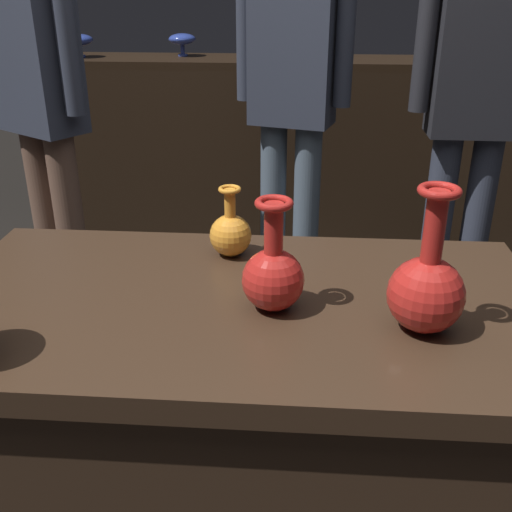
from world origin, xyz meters
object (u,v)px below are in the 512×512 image
object	(u,v)px
vase_centerpiece	(273,274)
vase_left_accent	(230,233)
shelf_vase_center	(282,46)
visitor_near_left	(38,83)
shelf_vase_far_right	(489,44)
shelf_vase_left	(182,40)
vase_right_accent	(426,288)
shelf_vase_far_left	(79,40)
visitor_center_back	(293,82)
visitor_near_right	(477,88)

from	to	relation	value
vase_centerpiece	vase_left_accent	world-z (taller)	vase_centerpiece
shelf_vase_center	vase_centerpiece	bearing A→B (deg)	-88.30
vase_centerpiece	vase_left_accent	size ratio (longest dim) A/B	1.36
visitor_near_left	shelf_vase_far_right	bearing A→B (deg)	-116.58
shelf_vase_left	shelf_vase_far_right	bearing A→B (deg)	-0.50
visitor_near_left	vase_left_accent	bearing A→B (deg)	163.54
vase_left_accent	shelf_vase_center	size ratio (longest dim) A/B	1.46
vase_right_accent	shelf_vase_center	xyz separation A→B (m)	(-0.34, 2.28, 0.17)
shelf_vase_far_right	shelf_vase_far_left	size ratio (longest dim) A/B	0.89
shelf_vase_far_left	visitor_near_left	distance (m)	1.05
shelf_vase_center	visitor_near_left	size ratio (longest dim) A/B	0.06
vase_left_accent	shelf_vase_far_right	xyz separation A→B (m)	(1.08, 2.04, 0.21)
vase_left_accent	visitor_center_back	size ratio (longest dim) A/B	0.10
shelf_vase_center	visitor_center_back	bearing A→B (deg)	-84.70
shelf_vase_far_right	shelf_vase_left	xyz separation A→B (m)	(-1.56, 0.01, 0.01)
shelf_vase_far_left	visitor_near_left	world-z (taller)	visitor_near_left
shelf_vase_far_right	visitor_center_back	size ratio (longest dim) A/B	0.08
vase_left_accent	shelf_vase_far_left	distance (m)	2.21
shelf_vase_center	shelf_vase_far_right	distance (m)	1.04
shelf_vase_left	visitor_near_left	bearing A→B (deg)	-105.82
shelf_vase_center	shelf_vase_far_left	distance (m)	1.04
visitor_near_right	visitor_center_back	xyz separation A→B (m)	(-0.66, 0.19, -0.02)
visitor_center_back	shelf_vase_center	bearing A→B (deg)	-68.33
vase_right_accent	visitor_near_right	bearing A→B (deg)	73.16
visitor_near_left	visitor_center_back	bearing A→B (deg)	-129.80
shelf_vase_center	shelf_vase_far_left	xyz separation A→B (m)	(-1.04, -0.03, 0.02)
visitor_center_back	shelf_vase_far_right	bearing A→B (deg)	-123.21
shelf_vase_far_left	shelf_vase_left	distance (m)	0.53
vase_left_accent	shelf_vase_left	world-z (taller)	shelf_vase_left
shelf_vase_center	shelf_vase_left	size ratio (longest dim) A/B	0.78
shelf_vase_far_right	visitor_center_back	bearing A→B (deg)	-139.59
vase_centerpiece	shelf_vase_far_right	distance (m)	2.48
shelf_vase_far_right	shelf_vase_far_left	xyz separation A→B (m)	(-2.08, -0.08, 0.01)
vase_centerpiece	visitor_center_back	bearing A→B (deg)	89.77
shelf_vase_left	visitor_near_left	xyz separation A→B (m)	(-0.32, -1.12, -0.05)
vase_centerpiece	shelf_vase_left	world-z (taller)	shelf_vase_left
vase_left_accent	visitor_near_left	size ratio (longest dim) A/B	0.09
visitor_near_left	visitor_center_back	xyz separation A→B (m)	(0.91, 0.28, -0.03)
shelf_vase_left	vase_left_accent	bearing A→B (deg)	-76.83
visitor_near_left	visitor_near_right	world-z (taller)	visitor_near_left
visitor_near_left	visitor_near_right	distance (m)	1.57
vase_left_accent	shelf_vase_far_left	bearing A→B (deg)	117.01
vase_right_accent	shelf_vase_far_right	bearing A→B (deg)	73.16
shelf_vase_far_left	visitor_center_back	world-z (taller)	visitor_center_back
visitor_near_left	shelf_vase_left	bearing A→B (deg)	-72.95
vase_right_accent	shelf_vase_left	size ratio (longest dim) A/B	1.89
shelf_vase_center	visitor_center_back	size ratio (longest dim) A/B	0.07
shelf_vase_far_left	shelf_vase_center	bearing A→B (deg)	1.46
shelf_vase_center	shelf_vase_far_left	world-z (taller)	shelf_vase_far_left
shelf_vase_far_right	visitor_near_left	world-z (taller)	visitor_near_left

